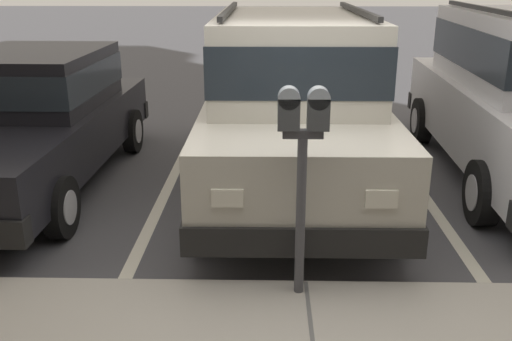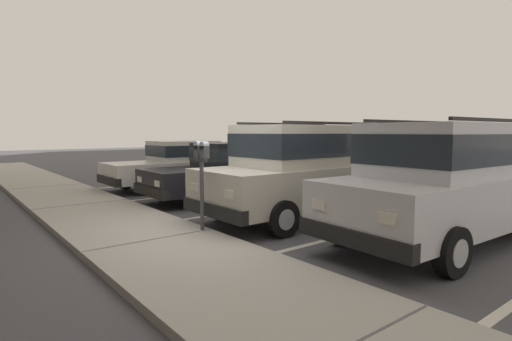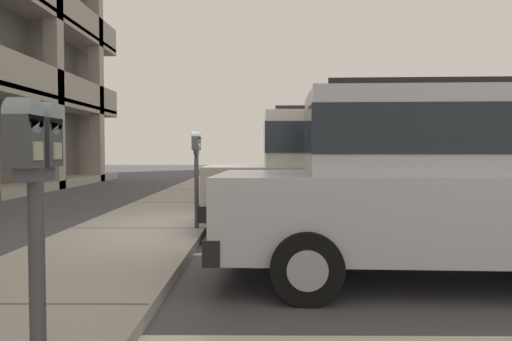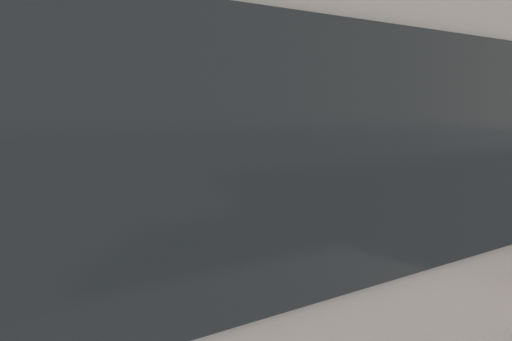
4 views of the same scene
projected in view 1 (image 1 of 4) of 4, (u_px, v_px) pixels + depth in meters
name	position (u px, v px, depth m)	size (l,w,h in m)	color
ground_plane	(304.00, 286.00, 4.69)	(80.00, 80.00, 0.10)	#4C4C51
parking_stall_lines	(157.00, 211.00, 6.02)	(11.92, 4.80, 0.01)	silver
silver_suv	(291.00, 96.00, 6.38)	(2.04, 4.79, 2.03)	beige
dark_hatchback	(32.00, 115.00, 6.62)	(1.90, 4.51, 1.54)	black
parking_meter_near	(303.00, 144.00, 3.92)	(0.35, 0.12, 1.55)	#47474C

